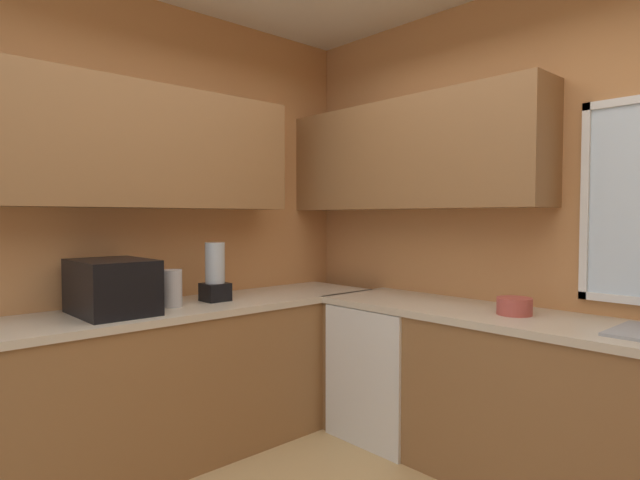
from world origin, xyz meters
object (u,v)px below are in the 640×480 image
dishwasher (392,370)px  bowl (514,306)px  blender_appliance (215,275)px  kettle (172,288)px  microwave (112,287)px

dishwasher → bowl: 0.95m
bowl → blender_appliance: size_ratio=0.50×
kettle → bowl: 1.89m
microwave → blender_appliance: size_ratio=1.33×
bowl → microwave: bearing=-133.3°
kettle → blender_appliance: (-0.02, 0.29, 0.05)m
microwave → bowl: bearing=46.7°
microwave → kettle: (0.02, 0.34, -0.04)m
dishwasher → blender_appliance: size_ratio=2.32×
microwave → kettle: microwave is taller
dishwasher → blender_appliance: (-0.66, -0.89, 0.62)m
blender_appliance → dishwasher: bearing=53.6°
blender_appliance → bowl: bearing=32.2°
bowl → blender_appliance: bearing=-147.8°
bowl → blender_appliance: 1.74m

